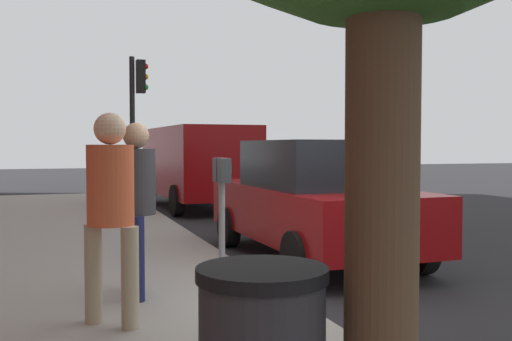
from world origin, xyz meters
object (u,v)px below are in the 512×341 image
Objects in this scene: parking_meter at (222,195)px; parked_van_far at (196,162)px; pedestrian_at_meter at (137,194)px; parked_sedan_near at (315,200)px; traffic_signal at (137,108)px; pedestrian_bystander at (111,200)px.

parked_van_far is (9.44, -1.94, 0.09)m from parking_meter.
parked_sedan_near is at bearing 40.92° from pedestrian_at_meter.
pedestrian_at_meter is 0.49× the size of traffic_signal.
parked_sedan_near is 6.40m from traffic_signal.
pedestrian_bystander is (-0.91, 0.34, 0.04)m from pedestrian_at_meter.
pedestrian_at_meter is 3.42m from parked_sedan_near.
parking_meter is 0.77× the size of pedestrian_bystander.
pedestrian_at_meter is 0.40× the size of parked_sedan_near.
traffic_signal reaches higher than pedestrian_at_meter.
traffic_signal reaches higher than parked_van_far.
pedestrian_bystander is 10.88m from parked_van_far.
parking_meter is 0.27× the size of parked_van_far.
parking_meter is 7.85m from traffic_signal.
parked_van_far is at bearing 80.93° from pedestrian_at_meter.
pedestrian_at_meter is 0.97× the size of pedestrian_bystander.
parking_meter is at bearing 11.06° from pedestrian_at_meter.
pedestrian_at_meter is at bearing 24.67° from pedestrian_bystander.
parking_meter is at bearing -7.41° from pedestrian_bystander.
traffic_signal is at bearing 35.95° from pedestrian_bystander.
parking_meter is 0.79× the size of pedestrian_at_meter.
parked_van_far is 1.46× the size of traffic_signal.
parking_meter is at bearing 168.41° from parked_van_far.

